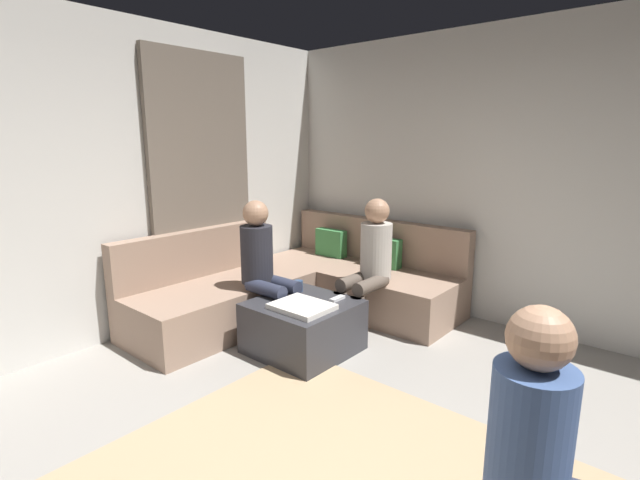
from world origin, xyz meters
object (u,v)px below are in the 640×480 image
at_px(sectional_couch, 302,286).
at_px(person_on_couch_back, 370,261).
at_px(coffee_mug, 298,286).
at_px(person_on_couch_side, 265,264).
at_px(person_on_armchair, 558,461).
at_px(game_remote, 337,299).
at_px(ottoman, 303,326).

distance_m(sectional_couch, person_on_couch_back, 0.86).
height_order(coffee_mug, person_on_couch_side, person_on_couch_side).
height_order(person_on_couch_side, person_on_armchair, person_on_couch_side).
height_order(game_remote, person_on_armchair, person_on_armchair).
bearing_deg(sectional_couch, person_on_couch_side, -76.70).
relative_size(coffee_mug, person_on_couch_side, 0.08).
xyz_separation_m(person_on_couch_back, person_on_couch_side, (-0.62, -0.68, 0.00)).
relative_size(ottoman, person_on_armchair, 0.64).
distance_m(ottoman, game_remote, 0.36).
height_order(coffee_mug, person_on_armchair, person_on_armchair).
relative_size(coffee_mug, game_remote, 0.63).
bearing_deg(coffee_mug, person_on_couch_side, -142.35).
bearing_deg(coffee_mug, ottoman, -39.29).
distance_m(game_remote, person_on_armchair, 2.35).
bearing_deg(person_on_armchair, person_on_couch_back, -144.85).
distance_m(person_on_couch_side, person_on_armchair, 2.80).
distance_m(sectional_couch, coffee_mug, 0.61).
height_order(ottoman, person_on_armchair, person_on_armchair).
xyz_separation_m(game_remote, person_on_couch_back, (-0.01, 0.46, 0.23)).
bearing_deg(game_remote, person_on_couch_back, 90.90).
relative_size(ottoman, game_remote, 5.07).
xyz_separation_m(sectional_couch, coffee_mug, (0.38, -0.45, 0.19)).
relative_size(sectional_couch, person_on_couch_side, 2.12).
bearing_deg(person_on_couch_side, person_on_couch_back, 137.62).
relative_size(person_on_couch_back, person_on_armchair, 1.02).
bearing_deg(sectional_couch, game_remote, -27.81).
height_order(sectional_couch, person_on_couch_back, person_on_couch_back).
xyz_separation_m(sectional_couch, person_on_couch_back, (0.77, 0.06, 0.38)).
bearing_deg(ottoman, game_remote, 50.71).
xyz_separation_m(sectional_couch, person_on_couch_side, (0.15, -0.63, 0.38)).
xyz_separation_m(coffee_mug, person_on_couch_side, (-0.23, -0.18, 0.19)).
bearing_deg(person_on_armchair, game_remote, -136.41).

